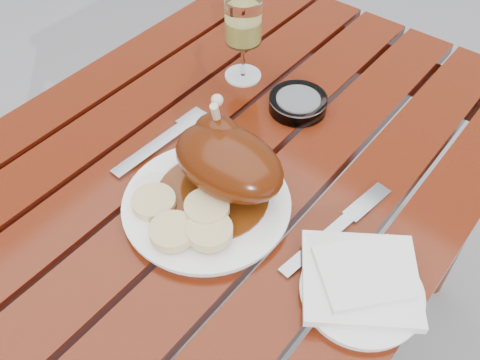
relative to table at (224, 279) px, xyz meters
name	(u,v)px	position (x,y,z in m)	size (l,w,h in m)	color
ground	(227,351)	(0.00, 0.00, -0.38)	(60.00, 60.00, 0.00)	slate
table	(224,279)	(0.00, 0.00, 0.00)	(0.80, 1.20, 0.75)	#61220B
dinner_plate	(207,205)	(0.05, -0.09, 0.38)	(0.27, 0.27, 0.02)	white
roast_duck	(226,160)	(0.05, -0.04, 0.44)	(0.19, 0.19, 0.14)	#522309
bread_dumplings	(185,218)	(0.05, -0.14, 0.41)	(0.18, 0.13, 0.03)	#E0BF88
wine_glass	(243,39)	(-0.12, 0.22, 0.46)	(0.07, 0.07, 0.17)	#CDC85D
side_plate	(361,293)	(0.32, -0.07, 0.38)	(0.17, 0.17, 0.01)	white
napkin	(360,279)	(0.31, -0.06, 0.40)	(0.16, 0.15, 0.01)	white
ashtray	(298,103)	(0.02, 0.21, 0.39)	(0.11, 0.11, 0.03)	#B2B7BC
fork	(158,145)	(-0.11, -0.03, 0.38)	(0.02, 0.20, 0.01)	gray
knife	(329,235)	(0.23, -0.01, 0.38)	(0.02, 0.21, 0.01)	gray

